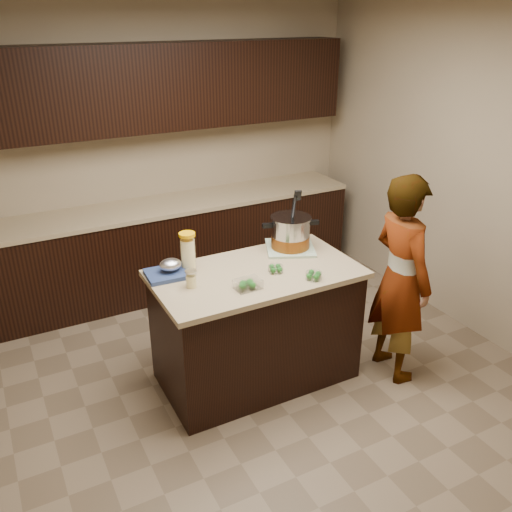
{
  "coord_description": "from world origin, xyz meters",
  "views": [
    {
      "loc": [
        -1.59,
        -3.04,
        2.59
      ],
      "look_at": [
        0.0,
        0.0,
        1.02
      ],
      "focal_mm": 38.0,
      "sensor_mm": 36.0,
      "label": 1
    }
  ],
  "objects_px": {
    "island": "(256,326)",
    "person": "(401,279)",
    "stock_pot": "(290,234)",
    "lemonade_pitcher": "(188,253)"
  },
  "relations": [
    {
      "from": "island",
      "to": "person",
      "type": "distance_m",
      "value": 1.11
    },
    {
      "from": "stock_pot",
      "to": "lemonade_pitcher",
      "type": "xyz_separation_m",
      "value": [
        -0.82,
        0.02,
        0.01
      ]
    },
    {
      "from": "island",
      "to": "lemonade_pitcher",
      "type": "xyz_separation_m",
      "value": [
        -0.41,
        0.25,
        0.58
      ]
    },
    {
      "from": "island",
      "to": "stock_pot",
      "type": "distance_m",
      "value": 0.74
    },
    {
      "from": "lemonade_pitcher",
      "to": "stock_pot",
      "type": "bearing_deg",
      "value": -1.45
    },
    {
      "from": "island",
      "to": "lemonade_pitcher",
      "type": "height_order",
      "value": "lemonade_pitcher"
    },
    {
      "from": "lemonade_pitcher",
      "to": "person",
      "type": "bearing_deg",
      "value": -25.15
    },
    {
      "from": "person",
      "to": "stock_pot",
      "type": "bearing_deg",
      "value": 45.68
    },
    {
      "from": "lemonade_pitcher",
      "to": "person",
      "type": "xyz_separation_m",
      "value": [
        1.39,
        -0.65,
        -0.24
      ]
    },
    {
      "from": "stock_pot",
      "to": "person",
      "type": "bearing_deg",
      "value": -31.18
    }
  ]
}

